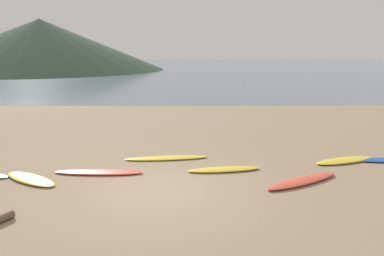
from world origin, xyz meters
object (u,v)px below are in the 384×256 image
at_px(surfboard_2, 31,179).
at_px(surfboard_3, 99,172).
at_px(surfboard_6, 302,181).
at_px(surfboard_4, 166,158).
at_px(surfboard_7, 344,160).
at_px(surfboard_5, 224,169).

relative_size(surfboard_2, surfboard_3, 0.77).
relative_size(surfboard_3, surfboard_6, 1.04).
distance_m(surfboard_4, surfboard_7, 5.55).
height_order(surfboard_4, surfboard_5, surfboard_5).
xyz_separation_m(surfboard_5, surfboard_6, (1.96, -0.97, 0.01)).
bearing_deg(surfboard_7, surfboard_2, 170.10).
bearing_deg(surfboard_7, surfboard_3, 168.23).
bearing_deg(surfboard_5, surfboard_7, 4.61).
height_order(surfboard_5, surfboard_7, same).
distance_m(surfboard_4, surfboard_5, 2.07).
bearing_deg(surfboard_2, surfboard_7, 43.83).
xyz_separation_m(surfboard_2, surfboard_3, (1.68, 0.54, -0.00)).
bearing_deg(surfboard_7, surfboard_4, 156.88).
distance_m(surfboard_2, surfboard_3, 1.76).
xyz_separation_m(surfboard_5, surfboard_7, (3.82, 0.83, -0.00)).
relative_size(surfboard_3, surfboard_7, 1.19).
height_order(surfboard_3, surfboard_7, surfboard_7).
bearing_deg(surfboard_4, surfboard_7, -9.60).
bearing_deg(surfboard_2, surfboard_4, 62.44).
bearing_deg(surfboard_4, surfboard_6, -36.38).
bearing_deg(surfboard_4, surfboard_5, -40.26).
bearing_deg(surfboard_5, surfboard_2, -179.62).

